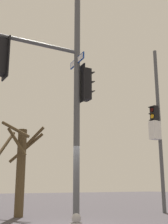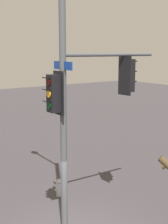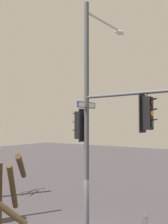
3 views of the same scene
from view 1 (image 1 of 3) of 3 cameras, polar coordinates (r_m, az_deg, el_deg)
main_signal_pole_assembly at (r=9.84m, az=-3.66°, el=9.71°), size 4.22×3.51×9.57m
secondary_pole_assembly at (r=15.63m, az=13.82°, el=-2.56°), size 0.72×0.44×8.43m
bare_tree_behind_pole at (r=13.39m, az=-12.12°, el=-9.90°), size 2.26×2.11×4.00m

